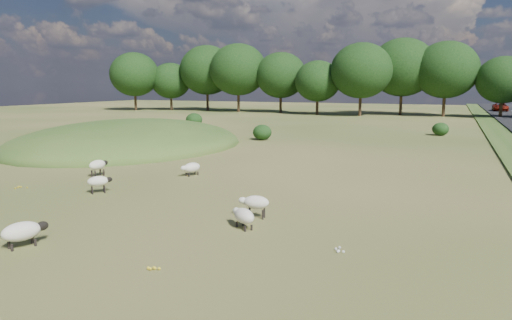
{
  "coord_description": "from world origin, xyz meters",
  "views": [
    {
      "loc": [
        10.66,
        -16.15,
        4.62
      ],
      "look_at": [
        2.0,
        4.0,
        1.0
      ],
      "focal_mm": 32.0,
      "sensor_mm": 36.0,
      "label": 1
    }
  ],
  "objects": [
    {
      "name": "shrubs",
      "position": [
        -6.35,
        25.75,
        0.69
      ],
      "size": [
        27.37,
        11.11,
        1.51
      ],
      "color": "black",
      "rests_on": "ground"
    },
    {
      "name": "sheep_4",
      "position": [
        -3.14,
        -1.2,
        0.53
      ],
      "size": [
        0.92,
        1.01,
        0.76
      ],
      "rotation": [
        0.0,
        0.0,
        0.87
      ],
      "color": "beige",
      "rests_on": "ground"
    },
    {
      "name": "sheep_2",
      "position": [
        4.64,
        -3.17,
        0.42
      ],
      "size": [
        1.15,
        0.98,
        0.67
      ],
      "rotation": [
        0.0,
        0.0,
        2.51
      ],
      "color": "beige",
      "rests_on": "ground"
    },
    {
      "name": "sheep_0",
      "position": [
        4.52,
        -1.94,
        0.56
      ],
      "size": [
        1.14,
        0.6,
        0.8
      ],
      "rotation": [
        0.0,
        0.0,
        3.27
      ],
      "color": "beige",
      "rests_on": "ground"
    },
    {
      "name": "ground",
      "position": [
        0.0,
        20.0,
        0.0
      ],
      "size": [
        160.0,
        160.0,
        0.0
      ],
      "primitive_type": "plane",
      "color": "#345119",
      "rests_on": "ground"
    },
    {
      "name": "sheep_5",
      "position": [
        -5.76,
        1.65,
        0.59
      ],
      "size": [
        0.58,
        1.19,
        0.85
      ],
      "rotation": [
        0.0,
        0.0,
        1.5
      ],
      "color": "beige",
      "rests_on": "ground"
    },
    {
      "name": "car_4",
      "position": [
        18.1,
        71.51,
        0.93
      ],
      "size": [
        2.26,
        4.91,
        1.36
      ],
      "primitive_type": "imported",
      "color": "maroon",
      "rests_on": "road"
    },
    {
      "name": "mound",
      "position": [
        -12.0,
        12.0,
        0.0
      ],
      "size": [
        16.0,
        20.0,
        4.0
      ],
      "primitive_type": "ellipsoid",
      "color": "#33561E",
      "rests_on": "ground"
    },
    {
      "name": "sheep_3",
      "position": [
        -0.46,
        -7.25,
        0.47
      ],
      "size": [
        0.94,
        1.35,
        0.75
      ],
      "rotation": [
        0.0,
        0.0,
        1.17
      ],
      "color": "beige",
      "rests_on": "ground"
    },
    {
      "name": "treeline",
      "position": [
        -1.06,
        55.44,
        6.57
      ],
      "size": [
        96.28,
        14.66,
        11.7
      ],
      "color": "black",
      "rests_on": "ground"
    },
    {
      "name": "sheep_1",
      "position": [
        -1.48,
        3.68,
        0.43
      ],
      "size": [
        0.84,
        1.23,
        0.68
      ],
      "rotation": [
        0.0,
        0.0,
        4.34
      ],
      "color": "beige",
      "rests_on": "ground"
    }
  ]
}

